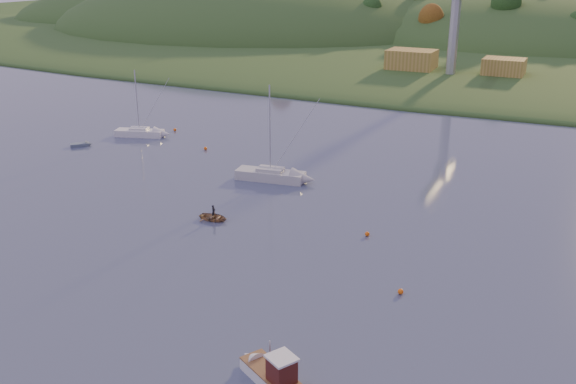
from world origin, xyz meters
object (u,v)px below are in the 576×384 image
at_px(canoe, 214,217).
at_px(grey_dinghy, 84,144).
at_px(sailboat_far, 270,174).
at_px(red_tender, 270,179).
at_px(sailboat_near, 139,132).
at_px(fishing_boat, 267,369).

bearing_deg(canoe, grey_dinghy, 61.93).
bearing_deg(sailboat_far, red_tender, -79.83).
bearing_deg(grey_dinghy, red_tender, -47.91).
distance_m(canoe, red_tender, 14.76).
xyz_separation_m(sailboat_far, grey_dinghy, (-33.63, 1.75, -0.55)).
bearing_deg(canoe, sailboat_near, 48.03).
relative_size(fishing_boat, canoe, 1.82).
xyz_separation_m(fishing_boat, canoe, (-18.75, 22.96, -0.49)).
xyz_separation_m(red_tender, grey_dinghy, (-33.72, 2.01, -0.04)).
distance_m(fishing_boat, canoe, 29.65).
relative_size(sailboat_near, red_tender, 2.58).
distance_m(sailboat_far, canoe, 15.02).
height_order(sailboat_far, grey_dinghy, sailboat_far).
bearing_deg(sailboat_near, sailboat_far, -36.57).
xyz_separation_m(sailboat_far, red_tender, (0.08, -0.25, -0.52)).
relative_size(sailboat_far, grey_dinghy, 3.98).
distance_m(sailboat_near, red_tender, 31.41).
height_order(fishing_boat, red_tender, fishing_boat).
bearing_deg(fishing_boat, red_tender, -33.75).
xyz_separation_m(sailboat_far, canoe, (0.64, -15.00, -0.45)).
bearing_deg(fishing_boat, sailboat_near, -15.46).
bearing_deg(sailboat_near, fishing_boat, -62.00).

